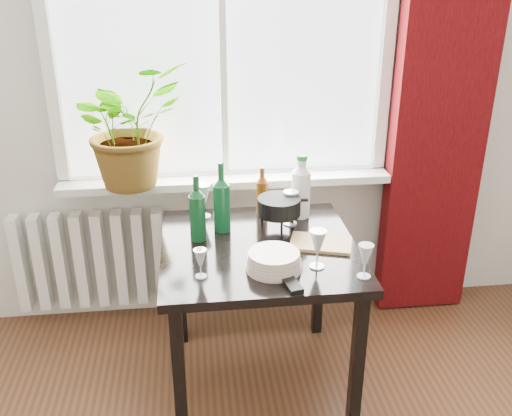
{
  "coord_description": "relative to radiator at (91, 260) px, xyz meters",
  "views": [
    {
      "loc": [
        -0.17,
        -0.65,
        1.89
      ],
      "look_at": [
        0.09,
        1.55,
        0.92
      ],
      "focal_mm": 40.0,
      "sensor_mm": 36.0,
      "label": 1
    }
  ],
  "objects": [
    {
      "name": "wineglass_back_left",
      "position": [
        0.62,
        -0.3,
        0.45
      ],
      "size": [
        0.09,
        0.09,
        0.17
      ],
      "primitive_type": null,
      "rotation": [
        0.0,
        0.0,
        -0.36
      ],
      "color": "silver",
      "rests_on": "table"
    },
    {
      "name": "window",
      "position": [
        0.75,
        0.04,
        1.22
      ],
      "size": [
        1.72,
        0.08,
        1.62
      ],
      "color": "white",
      "rests_on": "ground"
    },
    {
      "name": "wineglass_far_right",
      "position": [
        1.23,
        -0.95,
        0.43
      ],
      "size": [
        0.08,
        0.08,
        0.15
      ],
      "primitive_type": null,
      "rotation": [
        0.0,
        0.0,
        0.42
      ],
      "color": "silver",
      "rests_on": "table"
    },
    {
      "name": "wineglass_back_center",
      "position": [
        1.02,
        -0.43,
        0.45
      ],
      "size": [
        0.09,
        0.09,
        0.17
      ],
      "primitive_type": null,
      "rotation": [
        0.0,
        0.0,
        0.36
      ],
      "color": "silver",
      "rests_on": "table"
    },
    {
      "name": "fondue_pot",
      "position": [
        0.96,
        -0.47,
        0.44
      ],
      "size": [
        0.28,
        0.26,
        0.15
      ],
      "primitive_type": null,
      "rotation": [
        0.0,
        0.0,
        0.33
      ],
      "color": "black",
      "rests_on": "table"
    },
    {
      "name": "curtain",
      "position": [
        1.87,
        -0.06,
        0.92
      ],
      "size": [
        0.5,
        0.12,
        2.56
      ],
      "color": "#360407",
      "rests_on": "ground"
    },
    {
      "name": "wineglass_front_right",
      "position": [
        1.06,
        -0.85,
        0.44
      ],
      "size": [
        0.08,
        0.08,
        0.17
      ],
      "primitive_type": null,
      "rotation": [
        0.0,
        0.0,
        0.1
      ],
      "color": "silver",
      "rests_on": "table"
    },
    {
      "name": "cleaning_bottle",
      "position": [
        1.09,
        -0.35,
        0.52
      ],
      "size": [
        0.12,
        0.12,
        0.32
      ],
      "primitive_type": null,
      "rotation": [
        0.0,
        0.0,
        0.4
      ],
      "color": "silver",
      "rests_on": "table"
    },
    {
      "name": "tv_remote",
      "position": [
        0.93,
        -0.96,
        0.37
      ],
      "size": [
        0.09,
        0.18,
        0.02
      ],
      "primitive_type": "cube",
      "rotation": [
        0.0,
        0.0,
        0.21
      ],
      "color": "black",
      "rests_on": "table"
    },
    {
      "name": "wine_bottle_left",
      "position": [
        0.59,
        -0.54,
        0.51
      ],
      "size": [
        0.09,
        0.09,
        0.31
      ],
      "primitive_type": null,
      "rotation": [
        0.0,
        0.0,
        -0.37
      ],
      "color": "#0C3F1C",
      "rests_on": "table"
    },
    {
      "name": "wine_bottle_right",
      "position": [
        0.7,
        -0.46,
        0.53
      ],
      "size": [
        0.1,
        0.1,
        0.33
      ],
      "primitive_type": null,
      "rotation": [
        0.0,
        0.0,
        -0.29
      ],
      "color": "#0D4421",
      "rests_on": "table"
    },
    {
      "name": "wineglass_front_left",
      "position": [
        0.59,
        -0.87,
        0.42
      ],
      "size": [
        0.06,
        0.06,
        0.12
      ],
      "primitive_type": null,
      "rotation": [
        0.0,
        0.0,
        -0.16
      ],
      "color": "silver",
      "rests_on": "table"
    },
    {
      "name": "bottle_amber",
      "position": [
        0.91,
        -0.28,
        0.48
      ],
      "size": [
        0.07,
        0.07,
        0.24
      ],
      "primitive_type": null,
      "rotation": [
        0.0,
        0.0,
        0.17
      ],
      "color": "#6F350C",
      "rests_on": "table"
    },
    {
      "name": "windowsill",
      "position": [
        0.75,
        -0.03,
        0.44
      ],
      "size": [
        1.72,
        0.2,
        0.04
      ],
      "color": "silver",
      "rests_on": "ground"
    },
    {
      "name": "radiator",
      "position": [
        0.0,
        0.0,
        0.0
      ],
      "size": [
        0.8,
        0.1,
        0.55
      ],
      "color": "white",
      "rests_on": "ground"
    },
    {
      "name": "table",
      "position": [
        0.85,
        -0.63,
        0.27
      ],
      "size": [
        0.85,
        0.85,
        0.74
      ],
      "color": "black",
      "rests_on": "ground"
    },
    {
      "name": "cutting_board",
      "position": [
        1.12,
        -0.65,
        0.37
      ],
      "size": [
        0.3,
        0.24,
        0.01
      ],
      "primitive_type": "cube",
      "rotation": [
        0.0,
        0.0,
        -0.3
      ],
      "color": "#A9884C",
      "rests_on": "table"
    },
    {
      "name": "potted_plant",
      "position": [
        0.28,
        -0.09,
        0.77
      ],
      "size": [
        0.72,
        0.72,
        0.6
      ],
      "primitive_type": "imported",
      "rotation": [
        0.0,
        0.0,
        0.76
      ],
      "color": "#407C21",
      "rests_on": "windowsill"
    },
    {
      "name": "plate_stack",
      "position": [
        0.88,
        -0.84,
        0.4
      ],
      "size": [
        0.28,
        0.28,
        0.07
      ],
      "primitive_type": "cylinder",
      "rotation": [
        0.0,
        0.0,
        0.26
      ],
      "color": "beige",
      "rests_on": "table"
    }
  ]
}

